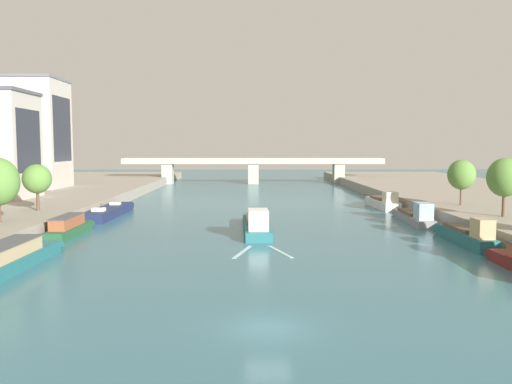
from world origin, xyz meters
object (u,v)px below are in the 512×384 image
barge_midriver (256,224)px  moored_boat_right_lone (415,216)px  tree_left_end_of_row (37,179)px  bridge_far (253,167)px  tree_right_midway (505,178)px  moored_boat_left_near (69,227)px  moored_boat_left_gap_after (109,212)px  moored_boat_right_far (466,235)px  moored_boat_right_midway (383,202)px  moored_boat_left_end (5,259)px  tree_right_nearest (462,175)px

barge_midriver → moored_boat_right_lone: 22.18m
tree_left_end_of_row → bridge_far: (27.81, 74.30, -1.40)m
barge_midriver → tree_right_midway: (28.56, -1.01, 5.50)m
barge_midriver → moored_boat_left_near: size_ratio=1.54×
moored_boat_left_gap_after → tree_left_end_of_row: tree_left_end_of_row is taller
moored_boat_left_near → tree_left_end_of_row: (-6.42, 7.44, 4.96)m
moored_boat_left_gap_after → tree_left_end_of_row: size_ratio=2.83×
moored_boat_right_far → moored_boat_right_midway: bearing=90.6°
moored_boat_left_near → moored_boat_left_gap_after: moored_boat_left_gap_after is taller
moored_boat_left_end → moored_boat_left_gap_after: moored_boat_left_gap_after is taller
moored_boat_left_end → tree_right_nearest: (48.96, 30.06, 5.16)m
moored_boat_right_lone → bridge_far: size_ratio=0.20×
tree_left_end_of_row → bridge_far: size_ratio=0.08×
moored_boat_left_end → moored_boat_left_gap_after: size_ratio=1.00×
moored_boat_left_gap_after → tree_left_end_of_row: 12.12m
moored_boat_right_far → tree_left_end_of_row: bearing=164.6°
moored_boat_left_gap_after → moored_boat_left_near: bearing=-90.5°
moored_boat_left_end → moored_boat_left_near: (-0.77, 16.90, 0.01)m
barge_midriver → tree_right_midway: 29.10m
moored_boat_left_near → moored_boat_right_midway: moored_boat_right_midway is taller
moored_boat_right_far → moored_boat_left_end: bearing=-165.4°
moored_boat_left_near → moored_boat_right_midway: size_ratio=0.87×
moored_boat_left_gap_after → moored_boat_right_lone: 42.53m
moored_boat_left_near → tree_right_midway: 50.03m
moored_boat_right_far → tree_right_nearest: tree_right_nearest is taller
barge_midriver → moored_boat_left_end: (-20.39, -18.90, 0.01)m
moored_boat_left_end → bridge_far: size_ratio=0.24×
barge_midriver → moored_boat_right_midway: barge_midriver is taller
moored_boat_right_lone → tree_right_nearest: tree_right_nearest is taller
moored_boat_left_near → moored_boat_right_lone: 43.12m
moored_boat_right_far → barge_midriver: bearing=159.4°
tree_left_end_of_row → tree_right_midway: size_ratio=0.87×
moored_boat_left_end → tree_right_nearest: bearing=31.5°
moored_boat_left_near → moored_boat_right_far: moored_boat_right_far is taller
tree_right_midway → bridge_far: 85.60m
tree_right_midway → bridge_far: tree_right_midway is taller
tree_right_nearest → moored_boat_right_lone: bearing=-153.1°
moored_boat_left_end → moored_boat_left_near: size_ratio=1.48×
tree_left_end_of_row → bridge_far: tree_left_end_of_row is taller
tree_right_nearest → bridge_far: 74.23m
moored_boat_left_end → barge_midriver: bearing=42.8°
bridge_far → barge_midriver: bearing=-90.2°
moored_boat_left_end → tree_left_end_of_row: tree_left_end_of_row is taller
moored_boat_left_end → bridge_far: bearing=78.2°
moored_boat_right_midway → bridge_far: bearing=110.4°
moored_boat_right_lone → moored_boat_right_midway: (0.07, 16.43, 0.07)m
moored_boat_left_gap_after → moored_boat_right_midway: moored_boat_right_midway is taller
barge_midriver → moored_boat_left_near: (-21.16, -2.00, 0.02)m
barge_midriver → moored_boat_left_gap_after: (-21.02, 14.18, -0.26)m
bridge_far → tree_right_midway: bearing=-70.7°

